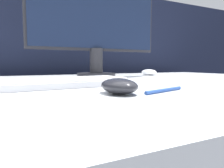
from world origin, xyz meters
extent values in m
cube|color=black|center=(0.00, 0.71, 0.66)|extent=(5.00, 0.03, 1.33)
ellipsoid|color=#232328|center=(0.02, -0.30, 0.78)|extent=(0.07, 0.11, 0.03)
cube|color=silver|center=(-0.08, -0.11, 0.77)|extent=(0.44, 0.16, 0.02)
cube|color=white|center=(-0.08, -0.11, 0.78)|extent=(0.41, 0.15, 0.01)
cylinder|color=#28282D|center=(0.21, 0.27, 0.77)|extent=(0.18, 0.18, 0.02)
cylinder|color=#28282D|center=(0.21, 0.27, 0.84)|extent=(0.06, 0.06, 0.12)
cube|color=#28282D|center=(0.21, 0.27, 1.10)|extent=(0.64, 0.01, 0.42)
cube|color=#141E38|center=(0.21, 0.27, 1.10)|extent=(0.61, 0.02, 0.40)
ellipsoid|color=white|center=(0.54, 0.29, 0.78)|extent=(0.09, 0.11, 0.03)
cylinder|color=#284C9E|center=(0.12, -0.32, 0.76)|extent=(0.13, 0.05, 0.01)
camera|label=1|loc=(-0.20, -0.69, 0.82)|focal=35.00mm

